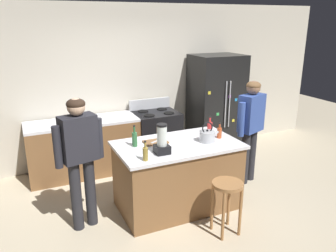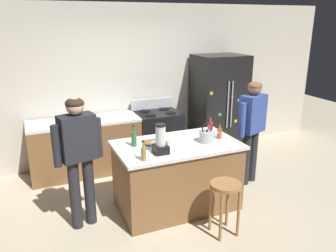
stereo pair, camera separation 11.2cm
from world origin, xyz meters
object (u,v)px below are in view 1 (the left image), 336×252
at_px(bottle_olive_oil, 135,139).
at_px(chef_knife, 157,141).
at_px(stove_range, 156,136).
at_px(bottle_cooking_sauce, 219,132).
at_px(person_by_island_left, 80,152).
at_px(cutting_board, 156,142).
at_px(bottle_soda, 210,127).
at_px(bar_stool, 227,194).
at_px(blender_appliance, 162,141).
at_px(person_by_sink_right, 251,123).
at_px(kitchen_island, 177,175).
at_px(refrigerator, 216,105).
at_px(tea_kettle, 207,136).
at_px(bottle_vinegar, 145,153).

xyz_separation_m(bottle_olive_oil, chef_knife, (0.31, 0.01, -0.08)).
bearing_deg(stove_range, bottle_cooking_sauce, -79.91).
bearing_deg(person_by_island_left, cutting_board, 5.73).
relative_size(stove_range, bottle_soda, 4.24).
height_order(bar_stool, chef_knife, chef_knife).
bearing_deg(bottle_cooking_sauce, bottle_soda, 98.47).
height_order(blender_appliance, bottle_olive_oil, blender_appliance).
xyz_separation_m(person_by_sink_right, cutting_board, (-1.57, -0.07, -0.05)).
relative_size(kitchen_island, bar_stool, 2.44).
bearing_deg(person_by_island_left, blender_appliance, -16.04).
height_order(stove_range, cutting_board, stove_range).
bearing_deg(refrigerator, kitchen_island, -135.48).
height_order(bottle_cooking_sauce, chef_knife, bottle_cooking_sauce).
bearing_deg(bottle_cooking_sauce, refrigerator, 59.11).
distance_m(kitchen_island, bottle_olive_oil, 0.78).
relative_size(bottle_cooking_sauce, bottle_soda, 0.84).
bearing_deg(tea_kettle, cutting_board, 159.15).
relative_size(person_by_sink_right, bottle_cooking_sauce, 7.35).
distance_m(kitchen_island, bottle_cooking_sauce, 0.80).
distance_m(refrigerator, chef_knife, 2.21).
relative_size(kitchen_island, tea_kettle, 5.79).
relative_size(kitchen_island, bottle_vinegar, 6.76).
relative_size(bottle_olive_oil, tea_kettle, 1.00).
relative_size(bottle_cooking_sauce, chef_knife, 0.98).
xyz_separation_m(kitchen_island, refrigerator, (1.52, 1.50, 0.46)).
distance_m(bar_stool, chef_knife, 1.12).
distance_m(tea_kettle, chef_knife, 0.66).
relative_size(tea_kettle, cutting_board, 0.92).
distance_m(bottle_olive_oil, bottle_vinegar, 0.48).
distance_m(bar_stool, bottle_olive_oil, 1.31).
bearing_deg(tea_kettle, person_by_island_left, 174.99).
xyz_separation_m(refrigerator, bottle_cooking_sauce, (-0.92, -1.54, 0.06)).
height_order(kitchen_island, blender_appliance, blender_appliance).
distance_m(kitchen_island, blender_appliance, 0.71).
bearing_deg(kitchen_island, bottle_vinegar, -149.41).
bearing_deg(bottle_olive_oil, blender_appliance, -57.98).
relative_size(refrigerator, blender_appliance, 5.05).
bearing_deg(bottle_soda, stove_range, 100.33).
height_order(bottle_cooking_sauce, bottle_vinegar, bottle_vinegar).
distance_m(stove_range, bottle_olive_oil, 1.72).
distance_m(refrigerator, bottle_vinegar, 2.79).
height_order(tea_kettle, chef_knife, tea_kettle).
distance_m(blender_appliance, cutting_board, 0.40).
relative_size(bottle_soda, cutting_board, 0.85).
bearing_deg(bar_stool, stove_range, 88.31).
relative_size(person_by_island_left, bottle_soda, 6.29).
xyz_separation_m(refrigerator, tea_kettle, (-1.14, -1.59, 0.06)).
bearing_deg(chef_knife, bottle_cooking_sauce, -38.33).
xyz_separation_m(kitchen_island, tea_kettle, (0.38, -0.09, 0.53)).
xyz_separation_m(bottle_vinegar, cutting_board, (0.32, 0.48, -0.08)).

